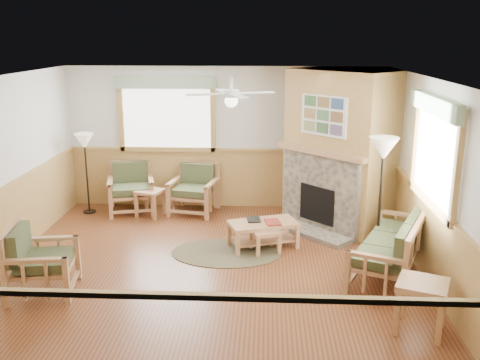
{
  "coord_description": "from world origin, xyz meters",
  "views": [
    {
      "loc": [
        0.79,
        -7.02,
        3.25
      ],
      "look_at": [
        0.4,
        0.7,
        1.15
      ],
      "focal_mm": 40.0,
      "sensor_mm": 36.0,
      "label": 1
    }
  ],
  "objects_px": {
    "floor_lamp_right": "(380,198)",
    "coffee_table": "(263,234)",
    "armchair_left": "(42,260)",
    "sofa": "(391,244)",
    "footstool": "(265,241)",
    "end_table_sofa": "(421,306)",
    "armchair_back_right": "(194,189)",
    "armchair_back_left": "(131,188)",
    "end_table_chairs": "(150,203)",
    "floor_lamp_left": "(87,173)"
  },
  "relations": [
    {
      "from": "armchair_back_right",
      "to": "floor_lamp_right",
      "type": "xyz_separation_m",
      "value": [
        3.04,
        -1.95,
        0.47
      ]
    },
    {
      "from": "armchair_back_left",
      "to": "armchair_back_right",
      "type": "height_order",
      "value": "armchair_back_left"
    },
    {
      "from": "sofa",
      "to": "floor_lamp_right",
      "type": "height_order",
      "value": "floor_lamp_right"
    },
    {
      "from": "sofa",
      "to": "floor_lamp_left",
      "type": "xyz_separation_m",
      "value": [
        -5.1,
        2.42,
        0.32
      ]
    },
    {
      "from": "armchair_back_left",
      "to": "armchair_left",
      "type": "bearing_deg",
      "value": -110.08
    },
    {
      "from": "coffee_table",
      "to": "end_table_chairs",
      "type": "xyz_separation_m",
      "value": [
        -2.1,
        1.41,
        0.04
      ]
    },
    {
      "from": "sofa",
      "to": "end_table_chairs",
      "type": "relative_size",
      "value": 3.81
    },
    {
      "from": "coffee_table",
      "to": "end_table_chairs",
      "type": "bearing_deg",
      "value": 125.61
    },
    {
      "from": "armchair_back_right",
      "to": "floor_lamp_left",
      "type": "relative_size",
      "value": 0.59
    },
    {
      "from": "end_table_chairs",
      "to": "footstool",
      "type": "height_order",
      "value": "end_table_chairs"
    },
    {
      "from": "end_table_sofa",
      "to": "floor_lamp_left",
      "type": "bearing_deg",
      "value": 142.24
    },
    {
      "from": "floor_lamp_right",
      "to": "coffee_table",
      "type": "bearing_deg",
      "value": 170.34
    },
    {
      "from": "armchair_back_right",
      "to": "end_table_chairs",
      "type": "xyz_separation_m",
      "value": [
        -0.78,
        -0.25,
        -0.2
      ]
    },
    {
      "from": "armchair_back_left",
      "to": "footstool",
      "type": "xyz_separation_m",
      "value": [
        2.54,
        -1.84,
        -0.28
      ]
    },
    {
      "from": "armchair_back_right",
      "to": "floor_lamp_right",
      "type": "height_order",
      "value": "floor_lamp_right"
    },
    {
      "from": "sofa",
      "to": "armchair_back_right",
      "type": "xyz_separation_m",
      "value": [
        -3.12,
        2.52,
        0.01
      ]
    },
    {
      "from": "armchair_back_right",
      "to": "armchair_back_left",
      "type": "bearing_deg",
      "value": -168.99
    },
    {
      "from": "end_table_chairs",
      "to": "footstool",
      "type": "bearing_deg",
      "value": -36.73
    },
    {
      "from": "coffee_table",
      "to": "footstool",
      "type": "distance_m",
      "value": 0.19
    },
    {
      "from": "armchair_left",
      "to": "sofa",
      "type": "bearing_deg",
      "value": -88.79
    },
    {
      "from": "footstool",
      "to": "coffee_table",
      "type": "bearing_deg",
      "value": 99.93
    },
    {
      "from": "end_table_sofa",
      "to": "armchair_left",
      "type": "bearing_deg",
      "value": 171.3
    },
    {
      "from": "armchair_back_right",
      "to": "coffee_table",
      "type": "bearing_deg",
      "value": -40.44
    },
    {
      "from": "armchair_back_left",
      "to": "armchair_left",
      "type": "distance_m",
      "value": 3.36
    },
    {
      "from": "floor_lamp_left",
      "to": "footstool",
      "type": "bearing_deg",
      "value": -27.55
    },
    {
      "from": "armchair_left",
      "to": "end_table_chairs",
      "type": "distance_m",
      "value": 3.18
    },
    {
      "from": "coffee_table",
      "to": "floor_lamp_left",
      "type": "distance_m",
      "value": 3.69
    },
    {
      "from": "end_table_sofa",
      "to": "footstool",
      "type": "bearing_deg",
      "value": 128.59
    },
    {
      "from": "coffee_table",
      "to": "floor_lamp_right",
      "type": "height_order",
      "value": "floor_lamp_right"
    },
    {
      "from": "armchair_back_left",
      "to": "armchair_left",
      "type": "relative_size",
      "value": 1.02
    },
    {
      "from": "floor_lamp_right",
      "to": "footstool",
      "type": "bearing_deg",
      "value": 176.25
    },
    {
      "from": "armchair_back_right",
      "to": "floor_lamp_right",
      "type": "relative_size",
      "value": 0.49
    },
    {
      "from": "sofa",
      "to": "end_table_sofa",
      "type": "height_order",
      "value": "sofa"
    },
    {
      "from": "coffee_table",
      "to": "floor_lamp_right",
      "type": "relative_size",
      "value": 0.57
    },
    {
      "from": "armchair_back_right",
      "to": "end_table_chairs",
      "type": "bearing_deg",
      "value": -151.37
    },
    {
      "from": "armchair_left",
      "to": "floor_lamp_right",
      "type": "xyz_separation_m",
      "value": [
        4.55,
        1.39,
        0.47
      ]
    },
    {
      "from": "sofa",
      "to": "armchair_left",
      "type": "bearing_deg",
      "value": -55.64
    },
    {
      "from": "end_table_sofa",
      "to": "floor_lamp_right",
      "type": "height_order",
      "value": "floor_lamp_right"
    },
    {
      "from": "coffee_table",
      "to": "floor_lamp_left",
      "type": "height_order",
      "value": "floor_lamp_left"
    },
    {
      "from": "end_table_sofa",
      "to": "footstool",
      "type": "xyz_separation_m",
      "value": [
        -1.76,
        2.21,
        -0.12
      ]
    },
    {
      "from": "armchair_back_right",
      "to": "footstool",
      "type": "height_order",
      "value": "armchair_back_right"
    },
    {
      "from": "floor_lamp_left",
      "to": "armchair_left",
      "type": "bearing_deg",
      "value": -81.72
    },
    {
      "from": "armchair_back_left",
      "to": "end_table_chairs",
      "type": "xyz_separation_m",
      "value": [
        0.41,
        -0.25,
        -0.21
      ]
    },
    {
      "from": "armchair_back_right",
      "to": "floor_lamp_right",
      "type": "bearing_deg",
      "value": -21.65
    },
    {
      "from": "floor_lamp_left",
      "to": "end_table_chairs",
      "type": "bearing_deg",
      "value": -7.09
    },
    {
      "from": "armchair_left",
      "to": "armchair_back_right",
      "type": "bearing_deg",
      "value": -33.24
    },
    {
      "from": "armchair_left",
      "to": "end_table_sofa",
      "type": "bearing_deg",
      "value": -107.58
    },
    {
      "from": "coffee_table",
      "to": "footstool",
      "type": "bearing_deg",
      "value": -100.62
    },
    {
      "from": "armchair_back_right",
      "to": "footstool",
      "type": "xyz_separation_m",
      "value": [
        1.35,
        -1.84,
        -0.27
      ]
    },
    {
      "from": "end_table_sofa",
      "to": "end_table_chairs",
      "type": "bearing_deg",
      "value": 135.7
    }
  ]
}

